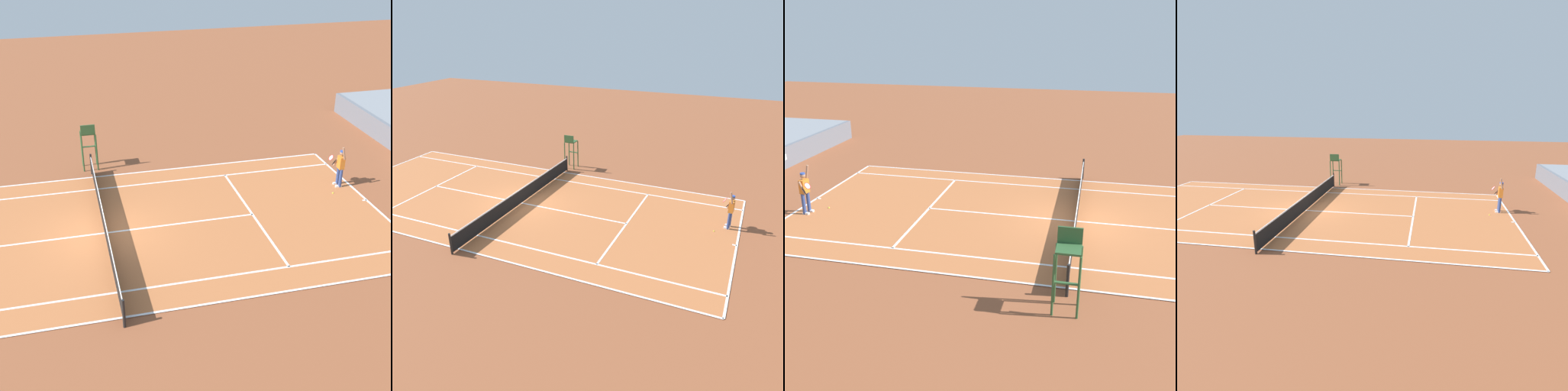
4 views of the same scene
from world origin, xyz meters
TOP-DOWN VIEW (x-y plane):
  - ground_plane at (0.00, 0.00)m, footprint 80.00×80.00m
  - court at (0.00, 0.00)m, footprint 11.08×23.88m
  - net at (0.00, 0.00)m, footprint 11.98×0.10m
  - tennis_player at (-1.70, 11.32)m, footprint 0.79×0.62m
  - tennis_ball at (-0.99, 10.71)m, footprint 0.07×0.07m
  - umpire_chair at (-6.62, 0.00)m, footprint 0.77×0.77m

SIDE VIEW (x-z plane):
  - ground_plane at x=0.00m, z-range 0.00..0.00m
  - court at x=0.00m, z-range 0.00..0.02m
  - tennis_ball at x=-0.99m, z-range 0.00..0.07m
  - net at x=0.00m, z-range -0.01..1.06m
  - tennis_player at x=-1.70m, z-range -0.05..2.04m
  - umpire_chair at x=-6.62m, z-range 0.34..2.78m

